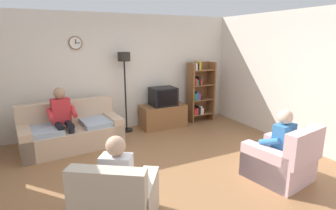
{
  "coord_description": "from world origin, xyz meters",
  "views": [
    {
      "loc": [
        -1.84,
        -3.49,
        2.13
      ],
      "look_at": [
        0.35,
        0.97,
        0.89
      ],
      "focal_mm": 28.42,
      "sensor_mm": 36.0,
      "label": 1
    }
  ],
  "objects": [
    {
      "name": "ground_plane",
      "position": [
        0.0,
        0.0,
        0.0
      ],
      "size": [
        12.0,
        12.0,
        0.0
      ],
      "primitive_type": "plane",
      "color": "#8C603D"
    },
    {
      "name": "back_wall_assembly",
      "position": [
        -0.0,
        2.66,
        1.35
      ],
      "size": [
        6.2,
        0.17,
        2.7
      ],
      "color": "silver",
      "rests_on": "ground_plane"
    },
    {
      "name": "right_wall",
      "position": [
        2.86,
        0.0,
        1.35
      ],
      "size": [
        0.12,
        5.8,
        2.7
      ],
      "primitive_type": "cube",
      "color": "silver",
      "rests_on": "ground_plane"
    },
    {
      "name": "couch",
      "position": [
        -1.35,
        1.9,
        0.31
      ],
      "size": [
        1.98,
        1.07,
        0.9
      ],
      "color": "tan",
      "rests_on": "ground_plane"
    },
    {
      "name": "tv_stand",
      "position": [
        0.84,
        2.25,
        0.28
      ],
      "size": [
        1.1,
        0.56,
        0.56
      ],
      "color": "brown",
      "rests_on": "ground_plane"
    },
    {
      "name": "tv",
      "position": [
        0.84,
        2.23,
        0.78
      ],
      "size": [
        0.6,
        0.49,
        0.44
      ],
      "color": "black",
      "rests_on": "tv_stand"
    },
    {
      "name": "bookshelf",
      "position": [
        1.92,
        2.32,
        0.79
      ],
      "size": [
        0.68,
        0.36,
        1.58
      ],
      "color": "brown",
      "rests_on": "ground_plane"
    },
    {
      "name": "floor_lamp",
      "position": [
        -0.07,
        2.35,
        1.45
      ],
      "size": [
        0.28,
        0.28,
        1.85
      ],
      "color": "black",
      "rests_on": "ground_plane"
    },
    {
      "name": "armchair_near_window",
      "position": [
        -1.17,
        -0.83,
        0.29
      ],
      "size": [
        1.15,
        1.17,
        0.9
      ],
      "color": "#BCAD99",
      "rests_on": "ground_plane"
    },
    {
      "name": "armchair_near_bookshelf",
      "position": [
        1.39,
        -0.87,
        0.29
      ],
      "size": [
        0.94,
        1.01,
        0.9
      ],
      "color": "beige",
      "rests_on": "ground_plane"
    },
    {
      "name": "person_on_couch",
      "position": [
        -1.5,
        1.79,
        0.7
      ],
      "size": [
        0.54,
        0.56,
        1.24
      ],
      "color": "red",
      "rests_on": "ground_plane"
    },
    {
      "name": "person_in_left_armchair",
      "position": [
        -1.12,
        -0.76,
        0.6
      ],
      "size": [
        0.61,
        0.64,
        1.12
      ],
      "color": "silver",
      "rests_on": "ground_plane"
    },
    {
      "name": "person_in_right_armchair",
      "position": [
        1.37,
        -0.78,
        0.6
      ],
      "size": [
        0.56,
        0.58,
        1.12
      ],
      "color": "#3372B2",
      "rests_on": "ground_plane"
    }
  ]
}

